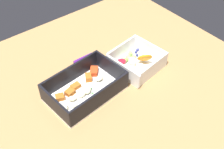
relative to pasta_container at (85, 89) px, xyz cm
name	(u,v)px	position (x,y,z in cm)	size (l,w,h in cm)	color
table_surface	(119,82)	(11.25, -1.82, -2.95)	(80.00, 80.00, 2.00)	#9E7547
pasta_container	(85,89)	(0.00, 0.00, 0.00)	(21.99, 15.26, 6.20)	white
fruit_bowl	(135,62)	(18.84, -0.38, -0.12)	(15.49, 14.92, 5.45)	white
candy_bar	(85,60)	(7.75, 11.31, -1.35)	(7.00, 2.40, 1.20)	#51197A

